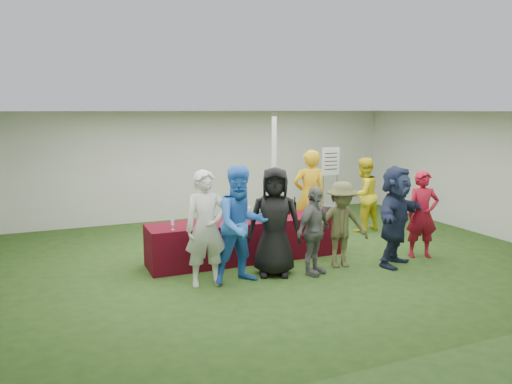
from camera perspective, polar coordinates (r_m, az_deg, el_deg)
name	(u,v)px	position (r m, az deg, el deg)	size (l,w,h in m)	color
ground	(276,258)	(9.36, 2.32, -7.60)	(60.00, 60.00, 0.00)	#284719
tent	(274,177)	(10.34, 2.05, 1.71)	(10.00, 10.00, 10.00)	white
serving_table	(246,240)	(9.20, -1.15, -5.46)	(3.60, 0.80, 0.75)	#52060E
wine_bottles	(276,209)	(9.49, 2.29, -1.93)	(0.85, 0.11, 0.32)	black
wine_glasses	(230,218)	(8.72, -2.99, -3.03)	(2.72, 0.13, 0.16)	silver
water_bottle	(249,213)	(9.20, -0.77, -2.40)	(0.07, 0.07, 0.23)	silver
bar_towel	(321,211)	(9.84, 7.43, -2.22)	(0.25, 0.18, 0.03)	white
dump_bucket	(329,210)	(9.61, 8.35, -2.07)	(0.26, 0.26, 0.18)	slate
wine_list_sign	(331,166)	(12.71, 8.51, 2.90)	(0.50, 0.03, 1.80)	slate
staff_pourer	(309,196)	(10.40, 6.11, -0.46)	(0.70, 0.46, 1.92)	gold
staff_back	(363,195)	(11.49, 12.14, -0.30)	(0.81, 0.63, 1.68)	yellow
customer_0	(206,228)	(7.80, -5.71, -4.16)	(0.67, 0.44, 1.83)	silver
customer_1	(242,225)	(7.89, -1.66, -3.77)	(0.91, 0.71, 1.88)	blue
customer_2	(274,222)	(8.24, 2.12, -3.42)	(0.89, 0.58, 1.82)	black
customer_3	(314,231)	(8.36, 6.61, -4.45)	(0.87, 0.36, 1.49)	slate
customer_4	(341,225)	(8.83, 9.72, -3.69)	(0.98, 0.56, 1.51)	brown
customer_5	(396,216)	(9.09, 15.66, -2.67)	(1.65, 0.53, 1.78)	#1F2846
customer_6	(422,214)	(9.76, 18.48, -2.44)	(0.59, 0.39, 1.63)	maroon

